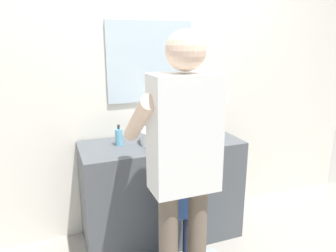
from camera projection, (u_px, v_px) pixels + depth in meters
name	position (u px, v px, depth m)	size (l,w,h in m)	color
back_wall	(148.00, 76.00, 2.72)	(4.40, 0.10, 2.70)	silver
vanity_cabinet	(162.00, 190.00, 2.67)	(1.29, 0.54, 0.85)	#4C5156
sink_basin	(162.00, 136.00, 2.53)	(0.35, 0.35, 0.11)	white
faucet	(154.00, 127.00, 2.71)	(0.18, 0.14, 0.18)	#B7BABF
toothbrush_cup	(201.00, 133.00, 2.63)	(0.07, 0.07, 0.21)	#D86666
soap_bottle	(119.00, 137.00, 2.47)	(0.06, 0.06, 0.17)	#66B2D1
child_toddler	(180.00, 199.00, 2.28)	(0.28, 0.28, 0.91)	#2D334C
adult_parent	(183.00, 151.00, 1.86)	(0.53, 0.56, 1.71)	#6B5B4C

